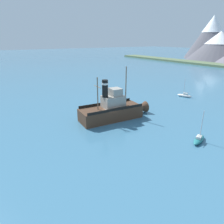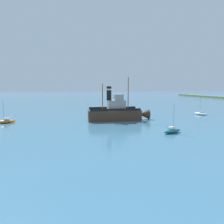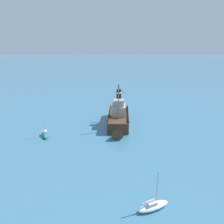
{
  "view_description": "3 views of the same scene",
  "coord_description": "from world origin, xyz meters",
  "px_view_note": "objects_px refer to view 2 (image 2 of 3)",
  "views": [
    {
      "loc": [
        29.41,
        -18.79,
        14.66
      ],
      "look_at": [
        1.71,
        -1.07,
        2.62
      ],
      "focal_mm": 32.0,
      "sensor_mm": 36.0,
      "label": 1
    },
    {
      "loc": [
        43.42,
        -10.48,
        7.66
      ],
      "look_at": [
        1.26,
        -0.6,
        2.21
      ],
      "focal_mm": 32.0,
      "sensor_mm": 36.0,
      "label": 2
    },
    {
      "loc": [
        0.98,
        43.27,
        17.56
      ],
      "look_at": [
        0.41,
        0.11,
        2.75
      ],
      "focal_mm": 32.0,
      "sensor_mm": 36.0,
      "label": 3
    }
  ],
  "objects_px": {
    "sailboat_teal": "(172,130)",
    "sailboat_white": "(201,113)",
    "sailboat_orange": "(6,121)",
    "old_tugboat": "(117,112)"
  },
  "relations": [
    {
      "from": "sailboat_teal",
      "to": "sailboat_white",
      "type": "bearing_deg",
      "value": 133.09
    },
    {
      "from": "sailboat_orange",
      "to": "sailboat_white",
      "type": "bearing_deg",
      "value": 91.63
    },
    {
      "from": "sailboat_orange",
      "to": "sailboat_white",
      "type": "relative_size",
      "value": 1.0
    },
    {
      "from": "old_tugboat",
      "to": "sailboat_orange",
      "type": "distance_m",
      "value": 24.12
    },
    {
      "from": "sailboat_orange",
      "to": "sailboat_white",
      "type": "xyz_separation_m",
      "value": [
        -1.39,
        48.65,
        0.0
      ]
    },
    {
      "from": "old_tugboat",
      "to": "sailboat_orange",
      "type": "relative_size",
      "value": 2.98
    },
    {
      "from": "sailboat_orange",
      "to": "sailboat_white",
      "type": "distance_m",
      "value": 48.67
    },
    {
      "from": "sailboat_white",
      "to": "sailboat_orange",
      "type": "bearing_deg",
      "value": -88.37
    },
    {
      "from": "sailboat_teal",
      "to": "sailboat_white",
      "type": "height_order",
      "value": "same"
    },
    {
      "from": "sailboat_white",
      "to": "old_tugboat",
      "type": "bearing_deg",
      "value": -83.53
    }
  ]
}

